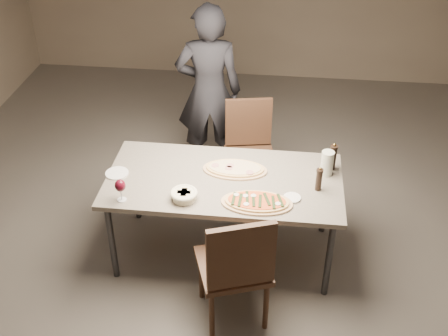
# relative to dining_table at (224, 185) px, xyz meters

# --- Properties ---
(room) EXTENTS (7.00, 7.00, 7.00)m
(room) POSITION_rel_dining_table_xyz_m (0.00, 0.00, 0.71)
(room) COLOR #5A544E
(room) RESTS_ON ground
(dining_table) EXTENTS (1.80, 0.90, 0.75)m
(dining_table) POSITION_rel_dining_table_xyz_m (0.00, 0.00, 0.00)
(dining_table) COLOR slate
(dining_table) RESTS_ON ground
(zucchini_pizza) EXTENTS (0.52, 0.29, 0.05)m
(zucchini_pizza) POSITION_rel_dining_table_xyz_m (0.27, -0.28, 0.07)
(zucchini_pizza) COLOR tan
(zucchini_pizza) RESTS_ON dining_table
(ham_pizza) EXTENTS (0.50, 0.28, 0.04)m
(ham_pizza) POSITION_rel_dining_table_xyz_m (0.07, 0.12, 0.07)
(ham_pizza) COLOR tan
(ham_pizza) RESTS_ON dining_table
(bread_basket) EXTENTS (0.20, 0.20, 0.07)m
(bread_basket) POSITION_rel_dining_table_xyz_m (-0.26, -0.29, 0.10)
(bread_basket) COLOR beige
(bread_basket) RESTS_ON dining_table
(oil_dish) EXTENTS (0.13, 0.13, 0.01)m
(oil_dish) POSITION_rel_dining_table_xyz_m (0.52, -0.19, 0.06)
(oil_dish) COLOR white
(oil_dish) RESTS_ON dining_table
(pepper_mill_left) EXTENTS (0.06, 0.06, 0.23)m
(pepper_mill_left) POSITION_rel_dining_table_xyz_m (0.82, 0.24, 0.17)
(pepper_mill_left) COLOR black
(pepper_mill_left) RESTS_ON dining_table
(pepper_mill_right) EXTENTS (0.05, 0.05, 0.20)m
(pepper_mill_right) POSITION_rel_dining_table_xyz_m (0.71, -0.06, 0.15)
(pepper_mill_right) COLOR black
(pepper_mill_right) RESTS_ON dining_table
(carafe) EXTENTS (0.10, 0.10, 0.20)m
(carafe) POSITION_rel_dining_table_xyz_m (0.77, 0.16, 0.16)
(carafe) COLOR silver
(carafe) RESTS_ON dining_table
(wine_glass) EXTENTS (0.08, 0.08, 0.18)m
(wine_glass) POSITION_rel_dining_table_xyz_m (-0.70, -0.35, 0.18)
(wine_glass) COLOR silver
(wine_glass) RESTS_ON dining_table
(side_plate) EXTENTS (0.18, 0.18, 0.01)m
(side_plate) POSITION_rel_dining_table_xyz_m (-0.83, -0.03, 0.06)
(side_plate) COLOR white
(side_plate) RESTS_ON dining_table
(chair_near) EXTENTS (0.60, 0.60, 1.00)m
(chair_near) POSITION_rel_dining_table_xyz_m (0.17, -0.72, -0.13)
(chair_near) COLOR #40291B
(chair_near) RESTS_ON ground
(chair_far) EXTENTS (0.52, 0.52, 0.94)m
(chair_far) POSITION_rel_dining_table_xyz_m (0.13, 0.86, -0.17)
(chair_far) COLOR #40291B
(chair_far) RESTS_ON ground
(diner) EXTENTS (0.67, 0.49, 1.70)m
(diner) POSITION_rel_dining_table_xyz_m (-0.29, 1.24, 0.16)
(diner) COLOR black
(diner) RESTS_ON ground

